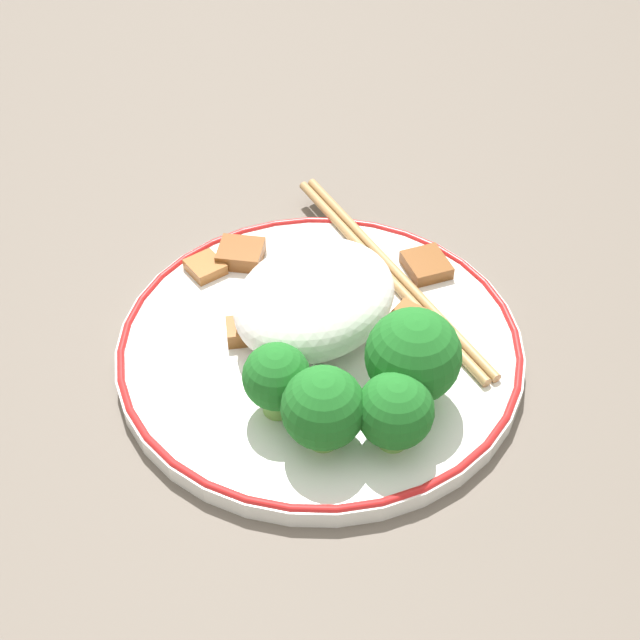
# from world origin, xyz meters

# --- Properties ---
(ground_plane) EXTENTS (3.00, 3.00, 0.00)m
(ground_plane) POSITION_xyz_m (0.00, 0.00, 0.00)
(ground_plane) COLOR #665B51
(plate) EXTENTS (0.27, 0.27, 0.02)m
(plate) POSITION_xyz_m (0.00, 0.00, 0.01)
(plate) COLOR white
(plate) RESTS_ON ground_plane
(rice_mound) EXTENTS (0.12, 0.09, 0.05)m
(rice_mound) POSITION_xyz_m (-0.01, -0.01, 0.04)
(rice_mound) COLOR white
(rice_mound) RESTS_ON plate
(broccoli_back_left) EXTENTS (0.04, 0.04, 0.05)m
(broccoli_back_left) POSITION_xyz_m (0.06, 0.02, 0.04)
(broccoli_back_left) COLOR #72AD4C
(broccoli_back_left) RESTS_ON plate
(broccoli_back_center) EXTENTS (0.05, 0.05, 0.05)m
(broccoli_back_center) POSITION_xyz_m (0.06, 0.05, 0.04)
(broccoli_back_center) COLOR #72AD4C
(broccoli_back_center) RESTS_ON plate
(broccoli_back_right) EXTENTS (0.05, 0.05, 0.05)m
(broccoli_back_right) POSITION_xyz_m (0.03, 0.09, 0.04)
(broccoli_back_right) COLOR #72AD4C
(broccoli_back_right) RESTS_ON plate
(broccoli_mid_left) EXTENTS (0.06, 0.06, 0.07)m
(broccoli_mid_left) POSITION_xyz_m (-0.00, 0.07, 0.05)
(broccoli_mid_left) COLOR #72AD4C
(broccoli_mid_left) RESTS_ON plate
(meat_near_front) EXTENTS (0.03, 0.03, 0.01)m
(meat_near_front) POSITION_xyz_m (-0.05, 0.04, 0.02)
(meat_near_front) COLOR brown
(meat_near_front) RESTS_ON plate
(meat_near_left) EXTENTS (0.04, 0.04, 0.01)m
(meat_near_left) POSITION_xyz_m (0.02, -0.04, 0.02)
(meat_near_left) COLOR brown
(meat_near_left) RESTS_ON plate
(meat_near_right) EXTENTS (0.04, 0.04, 0.01)m
(meat_near_right) POSITION_xyz_m (-0.03, -0.05, 0.02)
(meat_near_right) COLOR brown
(meat_near_right) RESTS_ON plate
(meat_near_back) EXTENTS (0.04, 0.04, 0.01)m
(meat_near_back) POSITION_xyz_m (-0.03, -0.10, 0.02)
(meat_near_back) COLOR brown
(meat_near_back) RESTS_ON plate
(meat_on_rice_edge) EXTENTS (0.03, 0.03, 0.01)m
(meat_on_rice_edge) POSITION_xyz_m (0.00, -0.11, 0.02)
(meat_on_rice_edge) COLOR #995B28
(meat_on_rice_edge) RESTS_ON plate
(meat_mid_left) EXTENTS (0.04, 0.04, 0.01)m
(meat_mid_left) POSITION_xyz_m (-0.10, 0.01, 0.02)
(meat_mid_left) COLOR brown
(meat_mid_left) RESTS_ON plate
(chopsticks) EXTENTS (0.09, 0.23, 0.01)m
(chopsticks) POSITION_xyz_m (-0.08, -0.01, 0.02)
(chopsticks) COLOR #AD8451
(chopsticks) RESTS_ON plate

